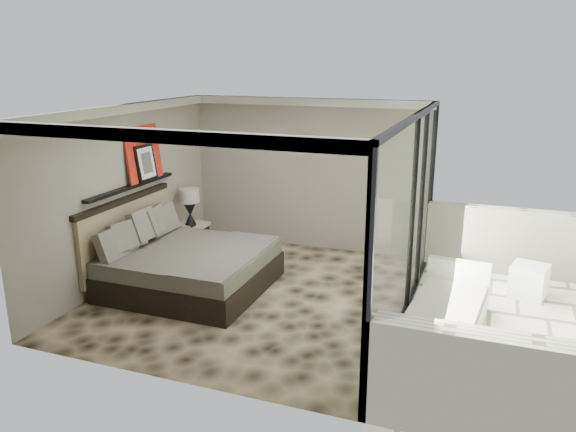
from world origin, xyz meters
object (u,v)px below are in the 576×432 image
(bed, at_px, (185,264))
(ottoman, at_px, (529,281))
(lounger, at_px, (447,311))
(table_lamp, at_px, (190,202))
(nightstand, at_px, (190,236))

(bed, relative_size, ottoman, 4.72)
(lounger, bearing_deg, bed, -173.98)
(table_lamp, bearing_deg, nightstand, 160.63)
(table_lamp, bearing_deg, lounger, -17.43)
(nightstand, xyz_separation_m, ottoman, (5.84, -0.05, -0.04))
(nightstand, relative_size, ottoman, 1.15)
(table_lamp, xyz_separation_m, ottoman, (5.82, -0.04, -0.70))
(table_lamp, height_order, lounger, table_lamp)
(lounger, bearing_deg, nightstand, 167.97)
(nightstand, height_order, ottoman, nightstand)
(bed, bearing_deg, ottoman, 16.53)
(bed, bearing_deg, table_lamp, 116.77)
(bed, relative_size, nightstand, 4.10)
(bed, relative_size, table_lamp, 3.46)
(lounger, bearing_deg, ottoman, 59.41)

